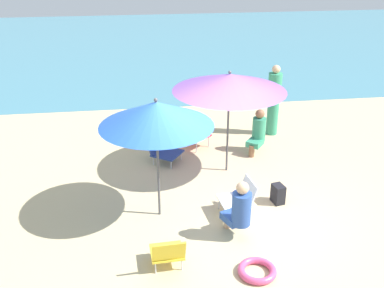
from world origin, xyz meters
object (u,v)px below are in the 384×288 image
Objects in this scene: umbrella_blue at (156,114)px; beach_chair_c at (193,131)px; beach_chair_a at (168,252)px; beach_bag at (278,194)px; beach_chair_d at (163,149)px; person_c at (239,209)px; person_b at (258,131)px; umbrella_purple at (230,82)px; beach_chair_b at (240,197)px; swim_ring at (257,271)px; person_a at (274,100)px.

beach_chair_c is (0.94, 2.65, -1.47)m from umbrella_blue.
beach_chair_a reaches higher than beach_bag.
beach_chair_d is 2.34× the size of beach_bag.
beach_chair_d is 0.81× the size of person_c.
beach_chair_a is 4.22m from person_b.
beach_chair_c is at bearing 77.34° from beach_chair_d.
umbrella_purple is 3.49× the size of beach_chair_b.
beach_chair_a is 0.91× the size of beach_chair_b.
umbrella_purple reaches higher than beach_chair_a.
umbrella_blue is at bearing -61.96° from beach_chair_d.
person_c is (0.97, -2.75, 0.22)m from beach_chair_d.
beach_chair_b is 1.12× the size of swim_ring.
umbrella_blue reaches higher than person_c.
beach_chair_a is 2.56m from beach_bag.
umbrella_purple is 3.57m from swim_ring.
umbrella_blue is at bearing -13.46° from beach_chair_b.
person_b is 0.97× the size of person_c.
beach_bag is (2.08, 1.49, -0.11)m from beach_chair_a.
person_b reaches higher than swim_ring.
person_c is (-0.27, -2.19, -1.33)m from umbrella_purple.
swim_ring is (-0.10, -1.52, -0.28)m from beach_chair_b.
person_a is at bearing 75.22° from beach_bag.
beach_chair_d is (-1.13, 2.12, -0.05)m from beach_chair_b.
umbrella_blue reaches higher than beach_chair_d.
person_a reaches higher than person_b.
beach_chair_c is at bearing 112.33° from umbrella_purple.
person_a reaches higher than person_c.
beach_chair_b is (1.34, -0.16, -1.49)m from umbrella_blue.
beach_bag is at bearing 33.05° from person_b.
person_a is at bearing -175.21° from person_b.
beach_chair_d is at bearing -6.12° from beach_chair_a.
beach_chair_c is (-0.51, 1.24, -1.49)m from umbrella_purple.
beach_bag is (0.85, 1.77, 0.12)m from swim_ring.
umbrella_purple is 2.22m from beach_bag.
beach_bag is (1.16, -2.56, -0.18)m from beach_chair_c.
beach_chair_a is 0.34× the size of person_a.
beach_bag reaches higher than swim_ring.
beach_chair_b is at bearing -49.77° from beach_chair_a.
person_b is (2.26, 3.56, 0.20)m from beach_chair_a.
umbrella_blue is 2.57× the size of beach_chair_d.
beach_chair_d is at bearing 155.75° from umbrella_purple.
beach_bag is (2.10, 0.09, -1.65)m from umbrella_blue.
beach_chair_b is at bearing -93.76° from umbrella_purple.
umbrella_blue is 3.80× the size of swim_ring.
person_c reaches higher than beach_chair_a.
umbrella_blue is 2.02m from beach_chair_b.
person_b is 3.15m from person_c.
umbrella_purple is 2.23× the size of person_b.
person_c is at bearing -35.86° from beach_chair_c.
umbrella_blue is 3.39× the size of beach_chair_b.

